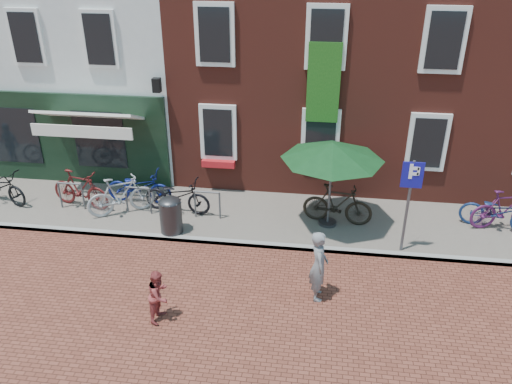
# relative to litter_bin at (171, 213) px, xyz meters

# --- Properties ---
(ground) EXTENTS (80.00, 80.00, 0.00)m
(ground) POSITION_rel_litter_bin_xyz_m (0.29, -0.33, -0.66)
(ground) COLOR brown
(sidewalk) EXTENTS (24.00, 3.00, 0.10)m
(sidewalk) POSITION_rel_litter_bin_xyz_m (1.29, 1.17, -0.61)
(sidewalk) COLOR slate
(sidewalk) RESTS_ON ground
(building_stucco) EXTENTS (8.00, 8.00, 9.00)m
(building_stucco) POSITION_rel_litter_bin_xyz_m (-4.71, 6.67, 3.84)
(building_stucco) COLOR silver
(building_stucco) RESTS_ON ground
(building_brick_mid) EXTENTS (6.00, 8.00, 10.00)m
(building_brick_mid) POSITION_rel_litter_bin_xyz_m (2.29, 6.67, 4.34)
(building_brick_mid) COLOR maroon
(building_brick_mid) RESTS_ON ground
(building_brick_right) EXTENTS (6.00, 8.00, 10.00)m
(building_brick_right) POSITION_rel_litter_bin_xyz_m (8.29, 6.67, 4.34)
(building_brick_right) COLOR maroon
(building_brick_right) RESTS_ON ground
(litter_bin) EXTENTS (0.59, 0.59, 1.09)m
(litter_bin) POSITION_rel_litter_bin_xyz_m (0.00, 0.00, 0.00)
(litter_bin) COLOR #2F2F32
(litter_bin) RESTS_ON sidewalk
(parking_sign) EXTENTS (0.50, 0.08, 2.45)m
(parking_sign) POSITION_rel_litter_bin_xyz_m (5.99, -0.09, 1.12)
(parking_sign) COLOR #4C4C4F
(parking_sign) RESTS_ON sidewalk
(parasol) EXTENTS (2.70, 2.70, 2.49)m
(parasol) POSITION_rel_litter_bin_xyz_m (4.13, 0.97, 1.69)
(parasol) COLOR #4C4C4F
(parasol) RESTS_ON sidewalk
(woman) EXTENTS (0.47, 0.65, 1.66)m
(woman) POSITION_rel_litter_bin_xyz_m (3.93, -2.10, 0.17)
(woman) COLOR slate
(woman) RESTS_ON ground
(boy) EXTENTS (0.54, 0.64, 1.18)m
(boy) POSITION_rel_litter_bin_xyz_m (0.70, -3.25, -0.07)
(boy) COLOR #993837
(boy) RESTS_ON ground
(bicycle_0) EXTENTS (2.07, 1.24, 1.03)m
(bicycle_0) POSITION_rel_litter_bin_xyz_m (-5.47, 0.98, -0.05)
(bicycle_0) COLOR black
(bicycle_0) RESTS_ON sidewalk
(bicycle_1) EXTENTS (1.97, 0.96, 1.14)m
(bicycle_1) POSITION_rel_litter_bin_xyz_m (-2.99, 1.01, 0.01)
(bicycle_1) COLOR #4F1414
(bicycle_1) RESTS_ON sidewalk
(bicycle_2) EXTENTS (1.97, 0.73, 1.03)m
(bicycle_2) POSITION_rel_litter_bin_xyz_m (-1.39, 1.50, -0.05)
(bicycle_2) COLOR navy
(bicycle_2) RESTS_ON sidewalk
(bicycle_3) EXTENTS (1.90, 1.43, 1.14)m
(bicycle_3) POSITION_rel_litter_bin_xyz_m (-1.67, 0.78, 0.01)
(bicycle_3) COLOR #989799
(bicycle_3) RESTS_ON sidewalk
(bicycle_4) EXTENTS (2.02, 0.91, 1.03)m
(bicycle_4) POSITION_rel_litter_bin_xyz_m (-0.13, 1.10, -0.05)
(bicycle_4) COLOR black
(bicycle_4) RESTS_ON sidewalk
(bicycle_5) EXTENTS (1.95, 0.77, 1.14)m
(bicycle_5) POSITION_rel_litter_bin_xyz_m (4.37, 1.08, 0.01)
(bicycle_5) COLOR black
(bicycle_5) RESTS_ON sidewalk
(bicycle_6) EXTENTS (2.06, 1.17, 1.03)m
(bicycle_6) POSITION_rel_litter_bin_xyz_m (8.64, 1.34, -0.05)
(bicycle_6) COLOR navy
(bicycle_6) RESTS_ON sidewalk
(bicycle_7) EXTENTS (1.96, 0.93, 1.14)m
(bicycle_7) POSITION_rel_litter_bin_xyz_m (8.81, 1.41, 0.01)
(bicycle_7) COLOR #501946
(bicycle_7) RESTS_ON sidewalk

